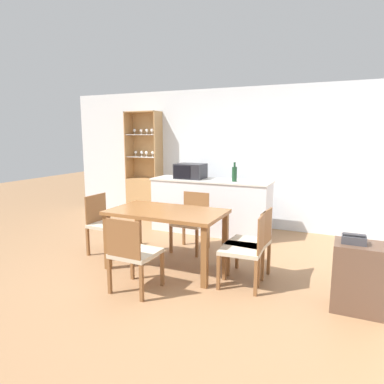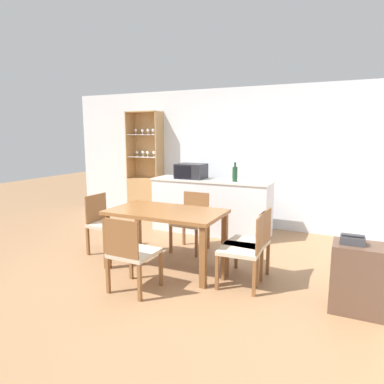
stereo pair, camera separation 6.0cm
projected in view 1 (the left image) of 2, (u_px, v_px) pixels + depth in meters
The scene contains 14 objects.
ground_plane at pixel (155, 271), 4.33m from camera, with size 18.00×18.00×0.00m, color #936B47.
wall_back at pixel (224, 158), 6.48m from camera, with size 6.80×0.06×2.55m.
kitchen_counter at pixel (210, 206), 5.97m from camera, with size 2.09×0.59×0.94m.
display_cabinet at pixel (145, 188), 7.10m from camera, with size 0.72×0.33×2.16m.
dining_table at pixel (167, 218), 4.36m from camera, with size 1.46×0.83×0.76m.
dining_chair_side_left_far at pixel (106, 223), 4.94m from camera, with size 0.47×0.47×0.85m.
dining_chair_side_right_far at pixel (251, 243), 4.06m from camera, with size 0.49×0.49×0.85m.
dining_chair_head_far at pixel (191, 221), 5.07m from camera, with size 0.46×0.46×0.85m.
dining_chair_side_right_near at pixel (246, 249), 3.85m from camera, with size 0.48×0.48×0.85m.
dining_chair_head_near at pixel (133, 253), 3.71m from camera, with size 0.47×0.47×0.85m.
microwave at pixel (190, 171), 6.01m from camera, with size 0.49×0.40×0.26m.
wine_bottle at pixel (234, 174), 5.62m from camera, with size 0.08×0.08×0.32m.
side_cabinet at pixel (359, 277), 3.33m from camera, with size 0.49×0.38×0.68m.
telephone at pixel (354, 239), 3.28m from camera, with size 0.22×0.15×0.11m.
Camera 1 is at (2.12, -3.54, 1.72)m, focal length 32.00 mm.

